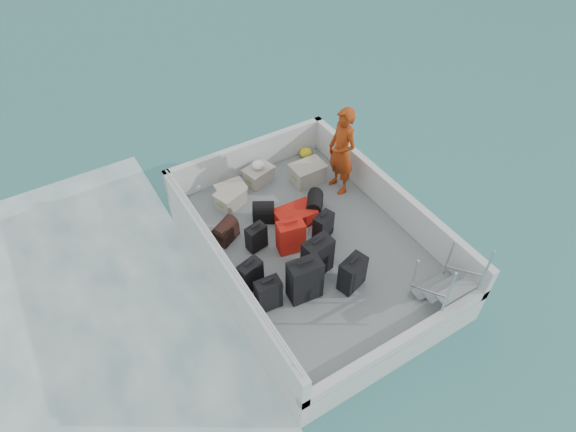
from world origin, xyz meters
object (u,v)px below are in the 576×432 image
suitcase_4 (317,257)px  suitcase_8 (295,216)px  suitcase_5 (291,237)px  suitcase_1 (251,276)px  suitcase_2 (256,238)px  suitcase_3 (305,280)px  crate_3 (308,174)px  suitcase_7 (323,226)px  crate_2 (259,176)px  suitcase_6 (352,274)px  suitcase_0 (268,295)px  passenger (342,152)px  crate_0 (230,199)px  crate_1 (231,193)px

suitcase_4 → suitcase_8: size_ratio=0.99×
suitcase_4 → suitcase_5: (-0.12, 0.65, -0.04)m
suitcase_1 → suitcase_2: 0.88m
suitcase_3 → crate_3: suitcase_3 is taller
suitcase_7 → crate_2: size_ratio=0.99×
suitcase_3 → suitcase_5: (0.34, 0.98, -0.08)m
suitcase_2 → suitcase_5: suitcase_5 is taller
suitcase_5 → suitcase_6: (0.44, -1.21, -0.01)m
suitcase_4 → crate_3: (1.16, 2.08, -0.18)m
suitcase_0 → suitcase_3: size_ratio=0.77×
passenger → suitcase_1: bearing=-65.5°
suitcase_3 → suitcase_5: 1.04m
suitcase_5 → crate_3: size_ratio=1.02×
suitcase_3 → crate_0: size_ratio=1.52×
suitcase_5 → suitcase_0: bearing=-125.5°
suitcase_3 → suitcase_0: bearing=175.0°
suitcase_3 → suitcase_8: suitcase_3 is taller
crate_0 → passenger: passenger is taller
suitcase_0 → suitcase_1: size_ratio=1.05×
suitcase_1 → suitcase_8: size_ratio=0.80×
suitcase_2 → crate_3: 2.08m
suitcase_2 → suitcase_5: (0.50, -0.35, 0.07)m
suitcase_4 → crate_2: suitcase_4 is taller
crate_0 → suitcase_6: bearing=-73.3°
passenger → suitcase_6: bearing=-31.8°
crate_0 → passenger: size_ratio=0.29×
suitcase_4 → suitcase_5: size_ratio=1.13×
suitcase_8 → crate_1: bearing=34.1°
suitcase_2 → suitcase_8: (0.93, 0.20, -0.11)m
suitcase_7 → suitcase_0: bearing=-172.8°
suitcase_6 → suitcase_8: bearing=73.3°
suitcase_2 → crate_0: bearing=75.3°
suitcase_0 → suitcase_7: suitcase_0 is taller
crate_3 → passenger: size_ratio=0.35×
suitcase_2 → suitcase_6: size_ratio=0.82×
crate_1 → crate_3: (1.59, -0.31, 0.03)m
suitcase_3 → crate_3: bearing=62.3°
crate_2 → crate_3: crate_3 is taller
suitcase_5 → suitcase_7: bearing=8.9°
suitcase_0 → suitcase_8: size_ratio=0.84×
suitcase_8 → crate_0: crate_0 is taller
suitcase_0 → suitcase_6: 1.42m
suitcase_4 → passenger: passenger is taller
suitcase_3 → crate_2: suitcase_3 is taller
suitcase_2 → suitcase_8: size_ratio=0.70×
suitcase_4 → suitcase_6: bearing=-68.1°
suitcase_1 → suitcase_7: bearing=-3.0°
crate_2 → suitcase_8: bearing=-89.0°
suitcase_2 → crate_1: suitcase_2 is taller
suitcase_3 → passenger: 2.83m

